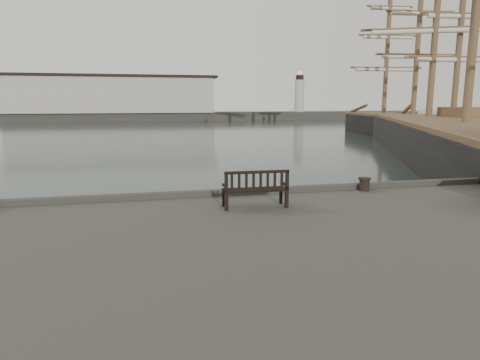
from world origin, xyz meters
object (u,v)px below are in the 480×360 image
at_px(bollard_right, 364,184).
at_px(bench, 255,196).
at_px(tall_ship_far, 411,132).
at_px(tall_ship_main, 463,151).

bearing_deg(bollard_right, bench, -161.40).
distance_m(bench, tall_ship_far, 46.74).
height_order(bollard_right, tall_ship_far, tall_ship_far).
xyz_separation_m(tall_ship_main, tall_ship_far, (9.07, 19.58, 0.00)).
distance_m(bench, bollard_right, 4.42).
relative_size(bollard_right, tall_ship_main, 0.01).
relative_size(tall_ship_main, tall_ship_far, 1.46).
xyz_separation_m(bench, tall_ship_far, (29.85, 35.95, -1.05)).
distance_m(bench, tall_ship_main, 26.48).
bearing_deg(bench, bollard_right, 20.03).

